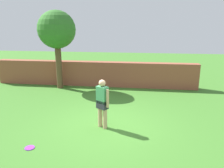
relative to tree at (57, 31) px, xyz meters
name	(u,v)px	position (x,y,z in m)	size (l,w,h in m)	color
ground_plane	(107,126)	(3.23, -4.27, -2.98)	(40.00, 40.00, 0.00)	#3D7528
brick_wall	(94,74)	(1.73, 0.71, -2.32)	(11.02, 0.50, 1.34)	brown
tree	(57,31)	(0.00, 0.00, 0.00)	(1.91, 1.91, 4.00)	brown
person	(102,101)	(3.09, -4.38, -2.09)	(0.47, 0.38, 1.62)	tan
frisbee_purple	(30,148)	(1.33, -5.93, -2.97)	(0.27, 0.27, 0.02)	purple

